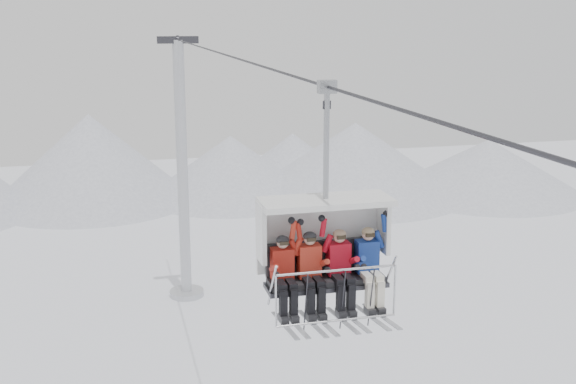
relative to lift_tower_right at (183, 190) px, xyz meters
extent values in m
cone|color=silver|center=(-5.00, 22.00, -2.28)|extent=(16.00, 16.00, 7.00)
cone|color=silver|center=(6.00, 21.00, -3.28)|extent=(14.00, 14.00, 5.00)
cone|color=silver|center=(16.00, 19.00, -2.78)|extent=(18.00, 18.00, 6.00)
cone|color=silver|center=(27.00, 17.00, -3.53)|extent=(16.00, 16.00, 4.50)
cone|color=silver|center=(12.00, 24.00, -3.53)|extent=(12.00, 12.00, 4.50)
cylinder|color=#B4B6BC|center=(0.00, 0.00, 0.87)|extent=(0.56, 0.56, 13.30)
cylinder|color=#B4B6BC|center=(0.00, 0.00, -5.63)|extent=(1.80, 1.80, 0.30)
cube|color=#302F35|center=(0.00, 0.00, 7.52)|extent=(2.00, 0.35, 0.35)
cylinder|color=#302F35|center=(0.00, -22.00, 7.52)|extent=(0.06, 50.00, 0.06)
cube|color=black|center=(0.00, -24.74, 4.17)|extent=(2.04, 0.55, 0.10)
cube|color=black|center=(0.00, -24.48, 4.52)|extent=(2.04, 0.10, 0.59)
cube|color=#302F35|center=(0.00, -24.74, 4.08)|extent=(2.14, 0.60, 0.08)
cube|color=white|center=(0.00, -24.26, 4.89)|extent=(2.28, 0.10, 1.36)
cube|color=white|center=(0.00, -24.66, 5.57)|extent=(2.28, 0.90, 0.10)
cylinder|color=silver|center=(0.00, -25.29, 4.54)|extent=(2.08, 0.04, 0.04)
cylinder|color=silver|center=(0.00, -25.36, 3.67)|extent=(2.08, 0.04, 0.04)
cylinder|color=#92959A|center=(0.00, -24.64, 6.54)|extent=(0.10, 0.10, 1.95)
cube|color=#92959A|center=(0.00, -24.64, 7.52)|extent=(0.30, 0.18, 0.22)
cube|color=#AF2115|center=(-0.78, -24.70, 4.52)|extent=(0.38, 0.25, 0.55)
sphere|color=tan|center=(-0.78, -24.74, 4.92)|extent=(0.21, 0.21, 0.21)
cube|color=black|center=(-0.87, -25.14, 4.00)|extent=(0.13, 0.15, 0.45)
cube|color=black|center=(-0.69, -25.14, 4.00)|extent=(0.13, 0.15, 0.45)
cube|color=#AFB3B9|center=(-0.87, -25.24, 3.63)|extent=(0.08, 1.69, 0.26)
cube|color=#AFB3B9|center=(-0.69, -25.24, 3.63)|extent=(0.08, 1.69, 0.26)
cube|color=red|center=(-0.30, -24.70, 4.54)|extent=(0.39, 0.26, 0.58)
sphere|color=tan|center=(-0.30, -24.74, 4.95)|extent=(0.21, 0.21, 0.21)
cube|color=black|center=(-0.40, -25.14, 3.99)|extent=(0.13, 0.15, 0.46)
cube|color=black|center=(-0.21, -25.14, 3.99)|extent=(0.13, 0.15, 0.46)
cube|color=#AFB3B9|center=(-0.40, -25.24, 3.62)|extent=(0.09, 1.69, 0.26)
cube|color=#AFB3B9|center=(-0.21, -25.24, 3.62)|extent=(0.09, 1.69, 0.26)
cube|color=red|center=(0.23, -24.70, 4.54)|extent=(0.39, 0.26, 0.58)
sphere|color=tan|center=(0.23, -24.74, 4.95)|extent=(0.21, 0.21, 0.21)
cube|color=black|center=(0.14, -25.14, 3.99)|extent=(0.13, 0.15, 0.46)
cube|color=black|center=(0.32, -25.14, 3.99)|extent=(0.13, 0.15, 0.46)
cube|color=#AFB3B9|center=(0.14, -25.24, 3.62)|extent=(0.09, 1.69, 0.26)
cube|color=#AFB3B9|center=(0.32, -25.24, 3.62)|extent=(0.09, 1.69, 0.26)
cube|color=#1B3A97|center=(0.75, -24.70, 4.54)|extent=(0.39, 0.26, 0.58)
sphere|color=tan|center=(0.75, -24.74, 4.95)|extent=(0.21, 0.21, 0.21)
cube|color=white|center=(0.66, -25.14, 3.99)|extent=(0.13, 0.15, 0.46)
cube|color=white|center=(0.85, -25.14, 3.99)|extent=(0.13, 0.15, 0.46)
cube|color=#AFB3B9|center=(0.66, -25.24, 3.62)|extent=(0.09, 1.69, 0.26)
cube|color=#AFB3B9|center=(0.85, -25.24, 3.62)|extent=(0.09, 1.69, 0.26)
camera|label=1|loc=(-3.55, -36.08, 8.66)|focal=45.00mm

